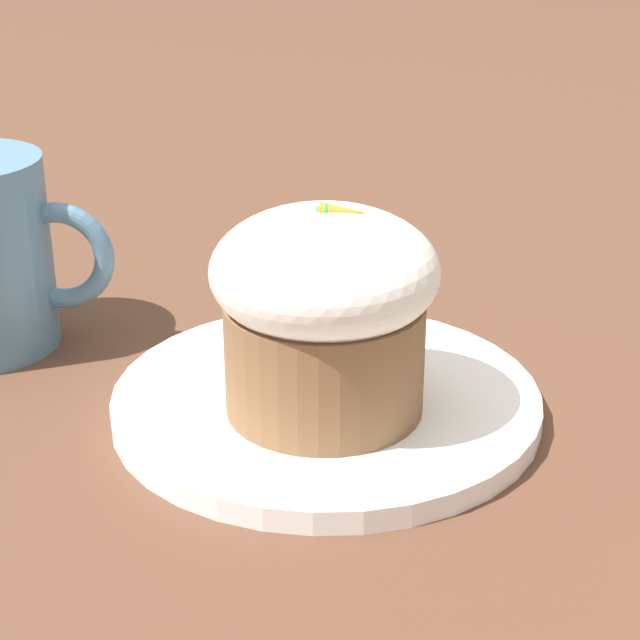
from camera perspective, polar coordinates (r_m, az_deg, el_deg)
ground_plane at (r=0.53m, az=0.33°, el=-4.89°), size 4.00×4.00×0.00m
dessert_plate at (r=0.53m, az=0.33°, el=-4.34°), size 0.21×0.21×0.01m
carrot_cake at (r=0.49m, az=0.00°, el=0.65°), size 0.10×0.10×0.10m
spoon at (r=0.52m, az=-0.73°, el=-3.43°), size 0.07×0.12×0.01m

